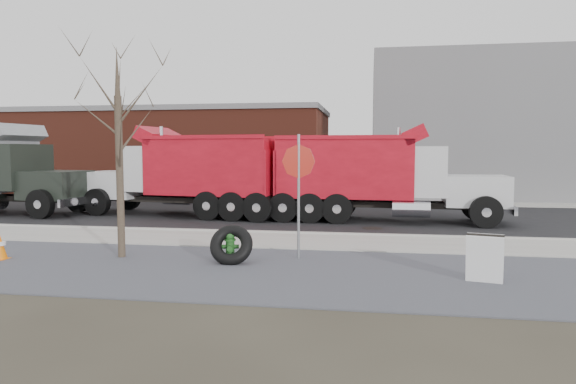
% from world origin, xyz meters
% --- Properties ---
extents(ground, '(120.00, 120.00, 0.00)m').
position_xyz_m(ground, '(0.00, 0.00, 0.00)').
color(ground, '#383328').
rests_on(ground, ground).
extents(gravel_verge, '(60.00, 5.00, 0.03)m').
position_xyz_m(gravel_verge, '(0.00, -3.50, 0.01)').
color(gravel_verge, slate).
rests_on(gravel_verge, ground).
extents(sidewalk, '(60.00, 2.50, 0.06)m').
position_xyz_m(sidewalk, '(0.00, 0.25, 0.03)').
color(sidewalk, '#9E9B93').
rests_on(sidewalk, ground).
extents(curb, '(60.00, 0.15, 0.11)m').
position_xyz_m(curb, '(0.00, 1.55, 0.06)').
color(curb, '#9E9B93').
rests_on(curb, ground).
extents(road, '(60.00, 9.40, 0.02)m').
position_xyz_m(road, '(0.00, 6.30, 0.01)').
color(road, black).
rests_on(road, ground).
extents(far_sidewalk, '(60.00, 2.00, 0.06)m').
position_xyz_m(far_sidewalk, '(0.00, 12.00, 0.03)').
color(far_sidewalk, '#9E9B93').
rests_on(far_sidewalk, ground).
extents(building_grey, '(12.00, 10.00, 8.00)m').
position_xyz_m(building_grey, '(9.00, 18.00, 4.00)').
color(building_grey, slate).
rests_on(building_grey, ground).
extents(building_brick, '(20.20, 8.20, 5.30)m').
position_xyz_m(building_brick, '(-10.00, 17.00, 2.65)').
color(building_brick, maroon).
rests_on(building_brick, ground).
extents(bare_tree, '(3.20, 3.20, 5.20)m').
position_xyz_m(bare_tree, '(-3.20, -2.60, 3.30)').
color(bare_tree, '#382D23').
rests_on(bare_tree, ground).
extents(fire_hydrant, '(0.43, 0.42, 0.75)m').
position_xyz_m(fire_hydrant, '(-0.39, -2.67, 0.35)').
color(fire_hydrant, '#2A6225').
rests_on(fire_hydrant, ground).
extents(truck_tire, '(1.08, 0.85, 1.01)m').
position_xyz_m(truck_tire, '(-0.32, -2.81, 0.45)').
color(truck_tire, black).
rests_on(truck_tire, ground).
extents(stop_sign, '(0.77, 0.37, 3.07)m').
position_xyz_m(stop_sign, '(1.18, -2.05, 2.07)').
color(stop_sign, gray).
rests_on(stop_sign, ground).
extents(sandwich_board, '(0.79, 0.60, 0.98)m').
position_xyz_m(sandwich_board, '(5.19, -3.77, 0.52)').
color(sandwich_board, white).
rests_on(sandwich_board, ground).
extents(traffic_cone_far, '(0.35, 0.35, 0.67)m').
position_xyz_m(traffic_cone_far, '(-6.01, -3.32, 0.33)').
color(traffic_cone_far, orange).
rests_on(traffic_cone_far, ground).
extents(dump_truck_red_a, '(8.84, 2.77, 3.56)m').
position_xyz_m(dump_truck_red_a, '(3.10, 5.16, 1.81)').
color(dump_truck_red_a, black).
rests_on(dump_truck_red_a, ground).
extents(dump_truck_red_b, '(8.62, 3.49, 3.59)m').
position_xyz_m(dump_truck_red_b, '(-4.35, 5.56, 1.83)').
color(dump_truck_red_b, black).
rests_on(dump_truck_red_b, ground).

